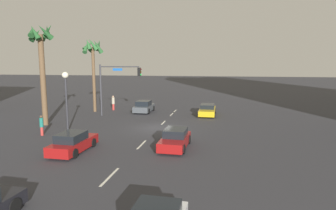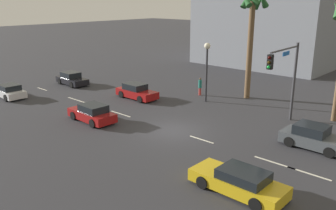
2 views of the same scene
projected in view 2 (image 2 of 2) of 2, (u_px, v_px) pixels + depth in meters
name	position (u px, v px, depth m)	size (l,w,h in m)	color
ground_plane	(173.00, 131.00, 25.15)	(220.00, 220.00, 0.00)	#333338
lane_stripe_0	(42.00, 89.00, 36.73)	(1.86, 0.14, 0.01)	silver
lane_stripe_1	(76.00, 100.00, 32.80)	(2.56, 0.14, 0.01)	silver
lane_stripe_2	(121.00, 114.00, 28.79)	(2.31, 0.14, 0.01)	silver
lane_stripe_3	(202.00, 140.00, 23.52)	(1.94, 0.14, 0.01)	silver
lane_stripe_4	(309.00, 174.00, 18.94)	(2.37, 0.14, 0.01)	silver
lane_stripe_5	(274.00, 163.00, 20.21)	(2.48, 0.14, 0.01)	silver
car_0	(9.00, 91.00, 33.49)	(3.98, 1.95, 1.27)	silver
car_1	(72.00, 79.00, 38.51)	(4.08, 1.99, 1.35)	black
car_2	(314.00, 137.00, 22.14)	(3.95, 1.98, 1.44)	#474C51
car_3	(239.00, 181.00, 16.94)	(4.68, 1.92, 1.24)	gold
car_4	(136.00, 92.00, 33.18)	(4.22, 1.88, 1.38)	maroon
car_5	(92.00, 113.00, 26.94)	(4.14, 1.94, 1.34)	maroon
traffic_signal	(286.00, 72.00, 25.05)	(0.45, 4.90, 5.89)	#38383D
streetlamp	(207.00, 60.00, 31.27)	(0.56, 0.56, 5.28)	#2D2D33
pedestrian_1	(200.00, 86.00, 34.18)	(0.41, 0.41, 1.71)	#BF3833
palm_tree_1	(252.00, 23.00, 31.54)	(2.46, 2.50, 9.89)	brown
building_0	(279.00, 13.00, 50.98)	(17.97, 17.82, 13.92)	gray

